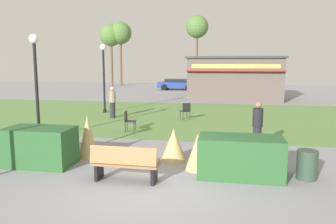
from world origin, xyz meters
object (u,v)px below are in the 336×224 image
object	(u,v)px
lamppost_mid	(36,74)
parked_car_west_slot	(177,84)
cafe_chair_west	(186,110)
park_bench	(125,164)
person_strolling	(112,102)
lamppost_far	(104,70)
tree_right_bg	(197,27)
cafe_chair_east	(128,119)
food_kiosk	(234,78)
person_standing	(257,126)
tree_center_bg	(111,36)
tree_left_bg	(120,34)
trash_bin	(307,165)

from	to	relation	value
lamppost_mid	parked_car_west_slot	world-z (taller)	lamppost_mid
cafe_chair_west	park_bench	bearing A→B (deg)	-92.01
park_bench	person_strolling	xyz separation A→B (m)	(-3.64, 9.34, 0.38)
lamppost_far	tree_right_bg	size ratio (longest dim) A/B	0.46
park_bench	cafe_chair_east	bearing A→B (deg)	106.18
park_bench	food_kiosk	distance (m)	20.15
cafe_chair_east	person_strolling	distance (m)	3.82
person_standing	tree_center_bg	xyz separation A→B (m)	(-15.70, 29.69, 5.46)
park_bench	cafe_chair_west	bearing A→B (deg)	87.99
lamppost_far	tree_left_bg	bearing A→B (deg)	105.65
trash_bin	tree_right_bg	world-z (taller)	tree_right_bg
food_kiosk	person_standing	bearing A→B (deg)	-88.15
parked_car_west_slot	cafe_chair_west	bearing A→B (deg)	-79.96
park_bench	lamppost_mid	bearing A→B (deg)	140.07
park_bench	tree_right_bg	size ratio (longest dim) A/B	0.20
park_bench	person_strolling	bearing A→B (deg)	111.30
tree_right_bg	tree_center_bg	distance (m)	10.86
lamppost_mid	cafe_chair_west	bearing A→B (deg)	46.86
tree_right_bg	person_standing	bearing A→B (deg)	-80.91
park_bench	person_standing	xyz separation A→B (m)	(3.49, 3.60, 0.38)
tree_left_bg	trash_bin	bearing A→B (deg)	-64.35
parked_car_west_slot	tree_right_bg	size ratio (longest dim) A/B	0.48
trash_bin	person_standing	size ratio (longest dim) A/B	0.45
lamppost_far	lamppost_mid	bearing A→B (deg)	-90.04
parked_car_west_slot	tree_left_bg	bearing A→B (deg)	147.68
cafe_chair_west	cafe_chair_east	size ratio (longest dim) A/B	1.00
person_standing	tree_left_bg	size ratio (longest dim) A/B	0.21
lamppost_far	cafe_chair_west	bearing A→B (deg)	-17.99
parked_car_west_slot	trash_bin	bearing A→B (deg)	-74.54
lamppost_mid	person_standing	world-z (taller)	lamppost_mid
parked_car_west_slot	tree_left_bg	size ratio (longest dim) A/B	0.52
tree_center_bg	park_bench	bearing A→B (deg)	-69.87
lamppost_far	tree_left_bg	distance (m)	23.61
lamppost_mid	person_strolling	distance (m)	5.72
lamppost_far	cafe_chair_east	xyz separation A→B (m)	(3.02, -5.07, -2.03)
cafe_chair_west	tree_left_bg	bearing A→B (deg)	115.31
park_bench	trash_bin	world-z (taller)	park_bench
trash_bin	tree_center_bg	xyz separation A→B (m)	(-16.75, 32.24, 5.94)
tree_right_bg	trash_bin	bearing A→B (deg)	-79.85
cafe_chair_west	cafe_chair_east	bearing A→B (deg)	-121.38
person_standing	cafe_chair_west	bearing A→B (deg)	10.27
tree_center_bg	cafe_chair_west	bearing A→B (deg)	-62.27
tree_right_bg	tree_center_bg	xyz separation A→B (m)	(-10.71, -1.48, -0.96)
person_standing	tree_left_bg	bearing A→B (deg)	7.78
lamppost_mid	tree_center_bg	world-z (taller)	tree_center_bg
trash_bin	tree_left_bg	size ratio (longest dim) A/B	0.09
parked_car_west_slot	tree_right_bg	distance (m)	9.30
lamppost_far	cafe_chair_west	size ratio (longest dim) A/B	4.54
park_bench	parked_car_west_slot	distance (m)	28.60
cafe_chair_west	tree_center_bg	xyz separation A→B (m)	(-12.54, 23.85, 5.79)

